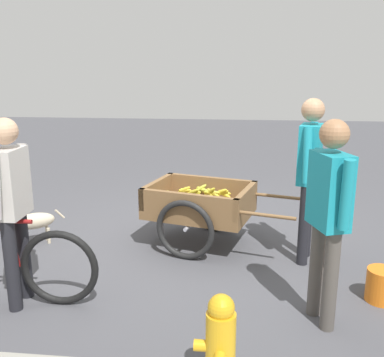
{
  "coord_description": "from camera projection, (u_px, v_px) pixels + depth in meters",
  "views": [
    {
      "loc": [
        -0.55,
        4.69,
        1.95
      ],
      "look_at": [
        -0.06,
        0.02,
        0.75
      ],
      "focal_mm": 41.16,
      "sensor_mm": 36.0,
      "label": 1
    }
  ],
  "objects": [
    {
      "name": "ground_plane",
      "position": [
        187.0,
        241.0,
        5.06
      ],
      "size": [
        24.0,
        24.0,
        0.0
      ],
      "primitive_type": "plane",
      "color": "#47474C"
    },
    {
      "name": "fruit_cart",
      "position": [
        200.0,
        207.0,
        4.88
      ],
      "size": [
        1.79,
        1.17,
        0.7
      ],
      "color": "brown",
      "rests_on": "ground"
    },
    {
      "name": "vendor_person",
      "position": [
        309.0,
        166.0,
        4.33
      ],
      "size": [
        0.28,
        0.57,
        1.66
      ],
      "color": "black",
      "rests_on": "ground"
    },
    {
      "name": "bicycle",
      "position": [
        1.0,
        264.0,
        3.67
      ],
      "size": [
        1.66,
        0.46,
        0.85
      ],
      "color": "black",
      "rests_on": "ground"
    },
    {
      "name": "cyclist_person",
      "position": [
        11.0,
        197.0,
        3.51
      ],
      "size": [
        0.21,
        0.6,
        1.57
      ],
      "color": "black",
      "rests_on": "ground"
    },
    {
      "name": "dog",
      "position": [
        31.0,
        222.0,
        4.9
      ],
      "size": [
        0.58,
        0.41,
        0.4
      ],
      "color": "beige",
      "rests_on": "ground"
    },
    {
      "name": "fire_hydrant",
      "position": [
        220.0,
        346.0,
        2.61
      ],
      "size": [
        0.25,
        0.25,
        0.67
      ],
      "color": "gold",
      "rests_on": "ground"
    },
    {
      "name": "plastic_bucket",
      "position": [
        382.0,
        285.0,
        3.74
      ],
      "size": [
        0.26,
        0.26,
        0.29
      ],
      "primitive_type": "cylinder",
      "color": "orange",
      "rests_on": "ground"
    },
    {
      "name": "bystander_person",
      "position": [
        329.0,
        206.0,
        3.24
      ],
      "size": [
        0.3,
        0.56,
        1.59
      ],
      "color": "#4C4742",
      "rests_on": "ground"
    }
  ]
}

